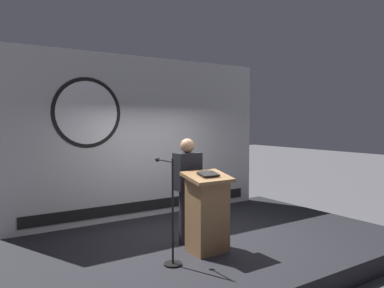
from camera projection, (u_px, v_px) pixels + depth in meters
ground_plane at (201, 258)px, 6.04m from camera, size 40.00×40.00×0.00m
stage_platform at (201, 249)px, 6.03m from camera, size 6.40×4.00×0.30m
banner_display at (145, 138)px, 7.43m from camera, size 5.33×0.12×3.13m
podium at (207, 213)px, 5.44m from camera, size 0.64×0.50×1.17m
speaker_person at (187, 190)px, 5.81m from camera, size 0.40×0.26×1.63m
microphone_stand at (171, 227)px, 5.00m from camera, size 0.24×0.56×1.41m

